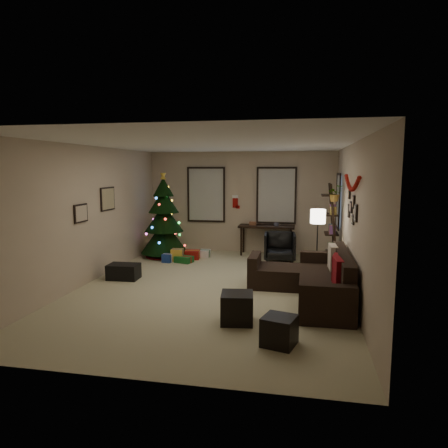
{
  "coord_description": "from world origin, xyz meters",
  "views": [
    {
      "loc": [
        1.65,
        -7.37,
        2.25
      ],
      "look_at": [
        0.1,
        0.6,
        1.15
      ],
      "focal_mm": 32.81,
      "sensor_mm": 36.0,
      "label": 1
    }
  ],
  "objects_px": {
    "sofa": "(313,281)",
    "desk_chair": "(280,247)",
    "bookshelf": "(332,228)",
    "christmas_tree": "(164,221)",
    "desk": "(266,229)"
  },
  "relations": [
    {
      "from": "sofa",
      "to": "desk_chair",
      "type": "height_order",
      "value": "sofa"
    },
    {
      "from": "sofa",
      "to": "bookshelf",
      "type": "relative_size",
      "value": 1.34
    },
    {
      "from": "sofa",
      "to": "bookshelf",
      "type": "distance_m",
      "value": 2.3
    },
    {
      "from": "sofa",
      "to": "christmas_tree",
      "type": "bearing_deg",
      "value": 144.03
    },
    {
      "from": "christmas_tree",
      "to": "desk_chair",
      "type": "height_order",
      "value": "christmas_tree"
    },
    {
      "from": "desk",
      "to": "bookshelf",
      "type": "distance_m",
      "value": 2.02
    },
    {
      "from": "sofa",
      "to": "desk_chair",
      "type": "relative_size",
      "value": 3.66
    },
    {
      "from": "bookshelf",
      "to": "desk_chair",
      "type": "bearing_deg",
      "value": 153.93
    },
    {
      "from": "christmas_tree",
      "to": "bookshelf",
      "type": "distance_m",
      "value": 4.17
    },
    {
      "from": "desk_chair",
      "to": "sofa",
      "type": "bearing_deg",
      "value": -78.89
    },
    {
      "from": "sofa",
      "to": "desk",
      "type": "xyz_separation_m",
      "value": [
        -1.13,
        3.39,
        0.41
      ]
    },
    {
      "from": "sofa",
      "to": "desk_chair",
      "type": "bearing_deg",
      "value": 105.21
    },
    {
      "from": "desk_chair",
      "to": "bookshelf",
      "type": "distance_m",
      "value": 1.44
    },
    {
      "from": "desk",
      "to": "christmas_tree",
      "type": "bearing_deg",
      "value": -164.46
    },
    {
      "from": "christmas_tree",
      "to": "desk_chair",
      "type": "distance_m",
      "value": 3.0
    }
  ]
}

